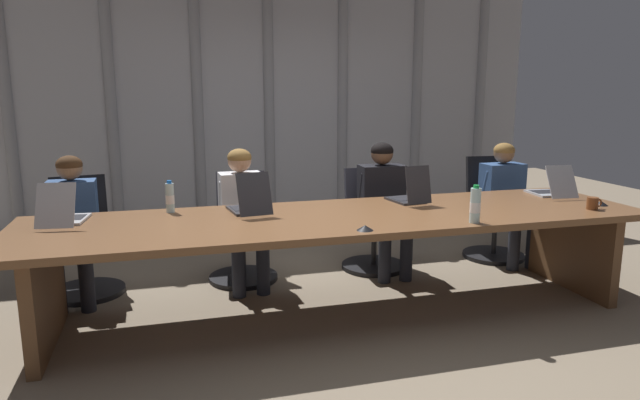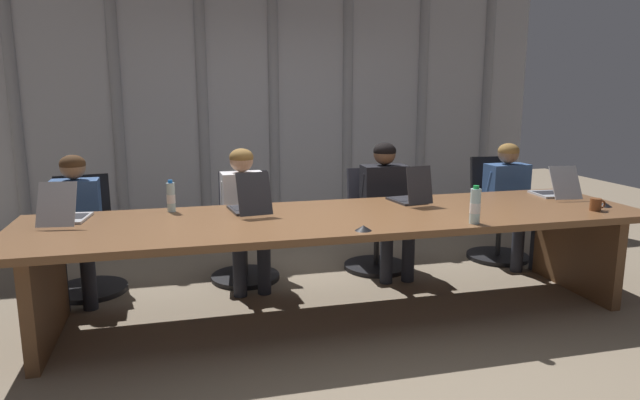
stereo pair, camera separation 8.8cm
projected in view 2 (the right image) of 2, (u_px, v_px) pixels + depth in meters
name	position (u px, v px, depth m)	size (l,w,h in m)	color
ground_plane	(342.00, 312.00, 4.20)	(12.85, 12.85, 0.00)	#7F705B
conference_table	(342.00, 233.00, 4.08)	(4.54, 1.16, 0.75)	brown
curtain_backdrop	(277.00, 111.00, 6.48)	(6.42, 0.17, 2.81)	#B2B2B7
laptop_left_end	(66.00, 214.00, 3.83)	(0.30, 0.49, 0.30)	#BCBCC1
laptop_left_mid	(249.00, 204.00, 4.14)	(0.30, 0.47, 0.32)	#2D2D33
laptop_center	(411.00, 196.00, 4.48)	(0.27, 0.40, 0.31)	#2D2D33
laptop_right_mid	(554.00, 190.00, 4.74)	(0.28, 0.47, 0.28)	#A8ADB7
office_chair_left_end	(87.00, 249.00, 4.61)	(0.60, 0.61, 0.95)	black
office_chair_left_mid	(244.00, 239.00, 4.93)	(0.60, 0.60, 0.93)	#2D2D38
office_chair_center	(375.00, 231.00, 5.22)	(0.60, 0.60, 0.92)	#2D2D38
office_chair_right_mid	(497.00, 221.00, 5.54)	(0.60, 0.60, 0.99)	black
person_left_end	(75.00, 218.00, 4.39)	(0.38, 0.55, 1.15)	#335184
person_left_mid	(245.00, 208.00, 4.71)	(0.38, 0.56, 1.16)	silver
person_center	(387.00, 199.00, 5.03)	(0.42, 0.55, 1.18)	black
person_right_mid	(511.00, 195.00, 5.34)	(0.41, 0.55, 1.15)	#335184
water_bottle_primary	(475.00, 206.00, 3.78)	(0.07, 0.07, 0.26)	silver
water_bottle_secondary	(171.00, 197.00, 4.15)	(0.06, 0.06, 0.24)	silver
coffee_mug_near	(596.00, 205.00, 4.20)	(0.13, 0.08, 0.09)	brown
conference_mic_left_side	(605.00, 204.00, 4.35)	(0.11, 0.11, 0.04)	black
conference_mic_middle	(364.00, 228.00, 3.61)	(0.11, 0.11, 0.04)	black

